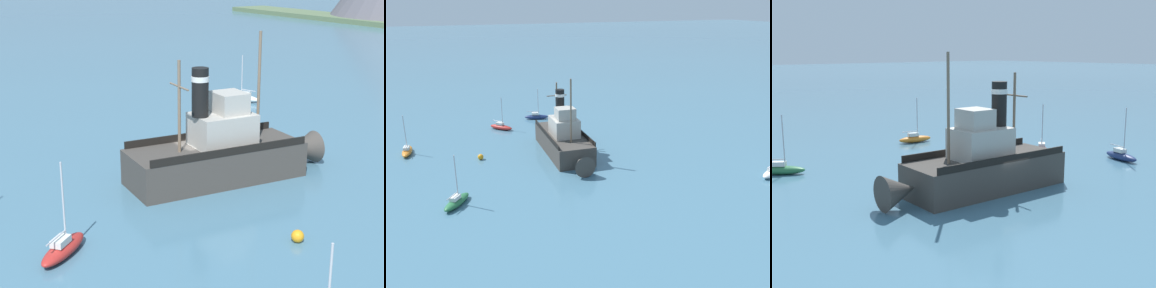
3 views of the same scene
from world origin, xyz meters
The scene contains 7 objects.
ground_plane centered at (0.00, 0.00, 0.00)m, with size 600.00×600.00×0.00m, color #477289.
old_tugboat centered at (1.31, 1.39, 1.83)m, with size 5.29×14.61×9.90m.
sailboat_green centered at (15.52, 10.20, 0.43)m, with size 3.25×3.64×4.90m.
sailboat_red centered at (6.36, -11.80, 0.43)m, with size 3.32×3.59×4.90m.
sailboat_navy centered at (-0.20, -15.24, 0.43)m, with size 3.95×2.21×4.90m.
sailboat_orange centered at (19.49, -6.11, 0.43)m, with size 1.72×3.93×4.90m.
mooring_buoy centered at (11.38, -0.68, 0.34)m, with size 0.69×0.69×0.69m, color orange.
Camera 3 is at (-22.91, 24.42, 10.04)m, focal length 45.00 mm.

